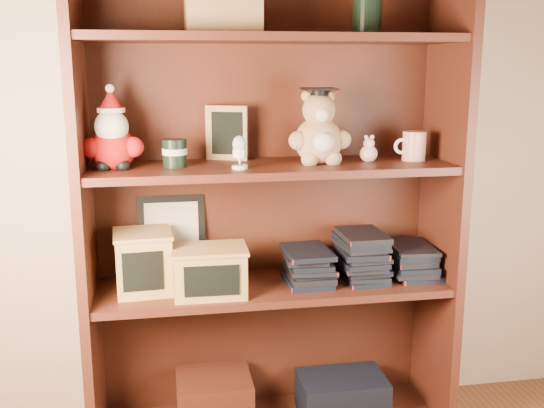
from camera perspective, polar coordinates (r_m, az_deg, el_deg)
The scene contains 16 objects.
bookcase at distance 2.10m, azimuth -0.31°, elevation -0.80°, with size 1.20×0.35×1.60m.
shelf_lower at distance 2.13m, azimuth 0.00°, elevation -7.46°, with size 1.14×0.33×0.02m.
shelf_upper at distance 2.02m, azimuth 0.00°, elevation 3.25°, with size 1.14×0.33×0.02m.
santa_plush at distance 1.98m, azimuth -14.12°, elevation 5.80°, with size 0.19×0.13×0.26m.
teachers_tin at distance 1.99m, azimuth -8.70°, elevation 4.57°, with size 0.08×0.08×0.09m.
chalkboard_plaque at distance 2.11m, azimuth -4.08°, elevation 6.29°, with size 0.14×0.10×0.18m.
egg_cup at distance 1.92m, azimuth -2.93°, elevation 4.76°, with size 0.05×0.05×0.10m.
grad_teddy_bear at distance 2.03m, azimuth 4.24°, elevation 6.26°, with size 0.20×0.17×0.25m.
pink_figurine at distance 2.09m, azimuth 8.66°, elevation 4.70°, with size 0.06×0.06×0.09m.
teacher_mug at distance 2.15m, azimuth 12.56°, elevation 5.11°, with size 0.11×0.08×0.10m.
certificate_frame at distance 2.18m, azimuth -8.95°, elevation -2.88°, with size 0.22×0.06×0.28m.
treats_box at distance 2.06m, azimuth -11.44°, elevation -5.07°, with size 0.19×0.19×0.20m.
pencils_box at distance 2.01m, azimuth -5.60°, elevation -5.97°, with size 0.24×0.17×0.15m.
book_stack_left at distance 2.13m, azimuth 3.15°, elevation -5.52°, with size 0.14×0.20×0.11m.
book_stack_mid at distance 2.17m, azimuth 8.07°, elevation -4.60°, with size 0.14×0.20×0.16m.
book_stack_right at distance 2.24m, azimuth 12.33°, elevation -5.10°, with size 0.14×0.20×0.10m.
Camera 1 is at (-0.13, -0.66, 1.26)m, focal length 42.00 mm.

